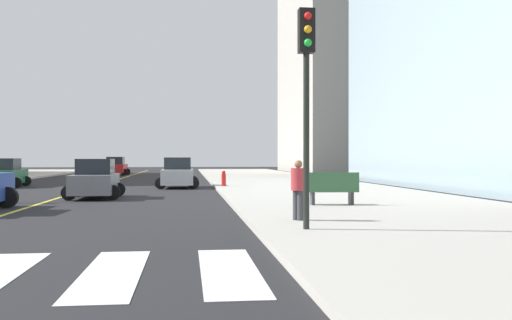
{
  "coord_description": "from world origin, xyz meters",
  "views": [
    {
      "loc": [
        5.65,
        -5.14,
        1.77
      ],
      "look_at": [
        9.23,
        25.34,
        1.66
      ],
      "focal_mm": 41.0,
      "sensor_mm": 36.0,
      "label": 1
    }
  ],
  "objects_px": {
    "car_green_third": "(5,174)",
    "park_bench": "(332,189)",
    "pedestrian_waiting_east": "(298,187)",
    "fire_hydrant": "(224,179)",
    "car_silver_fourth": "(178,174)",
    "car_red_fifth": "(116,167)",
    "traffic_light_near_corner": "(306,75)",
    "car_gray_nearest": "(95,180)"
  },
  "relations": [
    {
      "from": "fire_hydrant",
      "to": "car_green_third",
      "type": "bearing_deg",
      "value": 166.38
    },
    {
      "from": "pedestrian_waiting_east",
      "to": "car_green_third",
      "type": "bearing_deg",
      "value": 178.17
    },
    {
      "from": "park_bench",
      "to": "fire_hydrant",
      "type": "bearing_deg",
      "value": 15.14
    },
    {
      "from": "car_red_fifth",
      "to": "traffic_light_near_corner",
      "type": "relative_size",
      "value": 0.84
    },
    {
      "from": "traffic_light_near_corner",
      "to": "pedestrian_waiting_east",
      "type": "distance_m",
      "value": 3.27
    },
    {
      "from": "car_red_fifth",
      "to": "park_bench",
      "type": "height_order",
      "value": "car_red_fifth"
    },
    {
      "from": "car_red_fifth",
      "to": "fire_hydrant",
      "type": "relative_size",
      "value": 4.73
    },
    {
      "from": "park_bench",
      "to": "pedestrian_waiting_east",
      "type": "xyz_separation_m",
      "value": [
        -2.1,
        -4.76,
        0.32
      ]
    },
    {
      "from": "car_red_fifth",
      "to": "pedestrian_waiting_east",
      "type": "xyz_separation_m",
      "value": [
        10.13,
        -45.94,
        0.13
      ]
    },
    {
      "from": "car_green_third",
      "to": "traffic_light_near_corner",
      "type": "height_order",
      "value": "traffic_light_near_corner"
    },
    {
      "from": "car_green_third",
      "to": "car_silver_fourth",
      "type": "xyz_separation_m",
      "value": [
        10.35,
        -1.88,
        0.02
      ]
    },
    {
      "from": "car_green_third",
      "to": "fire_hydrant",
      "type": "height_order",
      "value": "car_green_third"
    },
    {
      "from": "car_red_fifth",
      "to": "traffic_light_near_corner",
      "type": "xyz_separation_m",
      "value": [
        9.95,
        -47.85,
        2.78
      ]
    },
    {
      "from": "car_red_fifth",
      "to": "pedestrian_waiting_east",
      "type": "distance_m",
      "value": 47.04
    },
    {
      "from": "car_gray_nearest",
      "to": "car_green_third",
      "type": "xyz_separation_m",
      "value": [
        -6.89,
        10.43,
        0.01
      ]
    },
    {
      "from": "traffic_light_near_corner",
      "to": "car_gray_nearest",
      "type": "bearing_deg",
      "value": -63.1
    },
    {
      "from": "park_bench",
      "to": "pedestrian_waiting_east",
      "type": "bearing_deg",
      "value": 159.54
    },
    {
      "from": "car_green_third",
      "to": "traffic_light_near_corner",
      "type": "xyz_separation_m",
      "value": [
        13.61,
        -23.67,
        2.84
      ]
    },
    {
      "from": "car_silver_fourth",
      "to": "traffic_light_near_corner",
      "type": "distance_m",
      "value": 22.22
    },
    {
      "from": "traffic_light_near_corner",
      "to": "park_bench",
      "type": "bearing_deg",
      "value": -108.86
    },
    {
      "from": "car_gray_nearest",
      "to": "car_silver_fourth",
      "type": "bearing_deg",
      "value": -113.03
    },
    {
      "from": "car_gray_nearest",
      "to": "car_silver_fourth",
      "type": "xyz_separation_m",
      "value": [
        3.46,
        8.56,
        0.03
      ]
    },
    {
      "from": "car_silver_fourth",
      "to": "pedestrian_waiting_east",
      "type": "xyz_separation_m",
      "value": [
        3.44,
        -19.89,
        0.17
      ]
    },
    {
      "from": "car_gray_nearest",
      "to": "car_silver_fourth",
      "type": "relative_size",
      "value": 0.97
    },
    {
      "from": "car_silver_fourth",
      "to": "car_gray_nearest",
      "type": "bearing_deg",
      "value": 68.52
    },
    {
      "from": "car_gray_nearest",
      "to": "park_bench",
      "type": "bearing_deg",
      "value": 142.8
    },
    {
      "from": "park_bench",
      "to": "pedestrian_waiting_east",
      "type": "distance_m",
      "value": 5.21
    },
    {
      "from": "fire_hydrant",
      "to": "park_bench",
      "type": "bearing_deg",
      "value": -78.21
    },
    {
      "from": "car_red_fifth",
      "to": "fire_hydrant",
      "type": "xyz_separation_m",
      "value": [
        9.34,
        -27.32,
        -0.3
      ]
    },
    {
      "from": "car_silver_fourth",
      "to": "car_red_fifth",
      "type": "distance_m",
      "value": 26.9
    },
    {
      "from": "car_green_third",
      "to": "park_bench",
      "type": "xyz_separation_m",
      "value": [
        15.88,
        -17.01,
        -0.13
      ]
    },
    {
      "from": "car_silver_fourth",
      "to": "pedestrian_waiting_east",
      "type": "relative_size",
      "value": 2.58
    },
    {
      "from": "car_silver_fourth",
      "to": "car_red_fifth",
      "type": "xyz_separation_m",
      "value": [
        -6.69,
        26.05,
        0.04
      ]
    },
    {
      "from": "car_green_third",
      "to": "fire_hydrant",
      "type": "xyz_separation_m",
      "value": [
        12.99,
        -3.15,
        -0.24
      ]
    },
    {
      "from": "pedestrian_waiting_east",
      "to": "fire_hydrant",
      "type": "relative_size",
      "value": 1.76
    },
    {
      "from": "car_red_fifth",
      "to": "pedestrian_waiting_east",
      "type": "bearing_deg",
      "value": -77.26
    },
    {
      "from": "park_bench",
      "to": "car_gray_nearest",
      "type": "bearing_deg",
      "value": 57.19
    },
    {
      "from": "car_gray_nearest",
      "to": "pedestrian_waiting_east",
      "type": "xyz_separation_m",
      "value": [
        6.9,
        -11.33,
        0.2
      ]
    },
    {
      "from": "traffic_light_near_corner",
      "to": "car_red_fifth",
      "type": "bearing_deg",
      "value": -78.25
    },
    {
      "from": "car_green_third",
      "to": "park_bench",
      "type": "bearing_deg",
      "value": -48.82
    },
    {
      "from": "car_gray_nearest",
      "to": "traffic_light_near_corner",
      "type": "height_order",
      "value": "traffic_light_near_corner"
    },
    {
      "from": "traffic_light_near_corner",
      "to": "park_bench",
      "type": "xyz_separation_m",
      "value": [
        2.28,
        6.67,
        -2.96
      ]
    }
  ]
}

